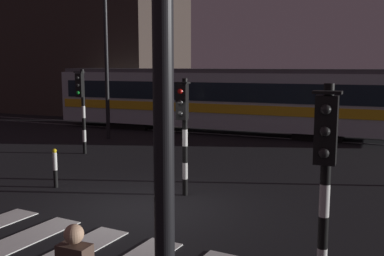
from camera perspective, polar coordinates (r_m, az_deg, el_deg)
name	(u,v)px	position (r m, az deg, el deg)	size (l,w,h in m)	color
ground_plane	(141,210)	(10.83, -6.60, -10.39)	(120.00, 120.00, 0.00)	black
rail_near	(263,137)	(21.57, 9.09, -1.15)	(80.00, 0.12, 0.03)	#59595E
rail_far	(270,133)	(22.95, 9.97, -0.62)	(80.00, 0.12, 0.03)	#59595E
traffic_light_corner_far_left	(82,99)	(17.55, -13.96, 3.68)	(0.36, 0.42, 3.27)	black
traffic_light_median_centre	(183,119)	(11.44, -1.11, 1.11)	(0.36, 0.42, 3.09)	black
traffic_light_corner_near_right	(325,165)	(6.18, 16.67, -4.60)	(0.36, 0.42, 3.18)	black
street_lamp_trackside_left	(103,39)	(20.80, -11.36, 11.06)	(0.44, 1.21, 7.22)	black
tram	(220,98)	(22.74, 3.66, 3.81)	(18.13, 2.58, 4.15)	#B2BCC1
bollard_island_edge	(55,168)	(13.10, -17.11, -4.92)	(0.12, 0.12, 1.11)	black
building_backdrop	(71,50)	(35.56, -15.21, 9.67)	(16.40, 8.00, 9.22)	#382D28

